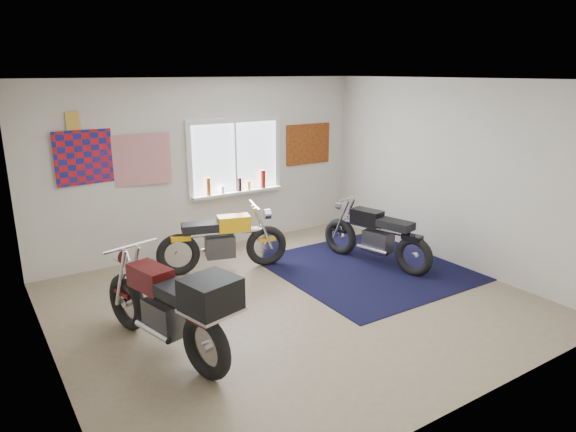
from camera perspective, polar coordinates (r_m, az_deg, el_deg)
ground at (r=6.50m, az=0.68°, el=-9.61°), size 5.50×5.50×0.00m
room_shell at (r=5.98m, az=0.73°, el=4.72°), size 5.50×5.50×5.50m
navy_rug at (r=7.64m, az=8.86°, el=-5.75°), size 2.52×2.62×0.01m
window_assembly at (r=8.37m, az=-5.88°, el=5.98°), size 1.66×0.17×1.26m
oil_bottles at (r=8.42m, az=-5.13°, el=3.68°), size 1.07×0.09×0.30m
flag_display at (r=7.51m, az=-22.82°, el=9.72°), size 1.60×0.10×1.17m
triumph_poster at (r=9.10m, az=2.25°, el=7.99°), size 0.90×0.03×0.70m
yellow_triumph at (r=7.42m, az=-7.28°, el=-2.93°), size 1.85×0.73×0.95m
black_chrome_bike at (r=7.69m, az=9.74°, el=-2.36°), size 0.68×1.85×0.96m
maroon_tourer at (r=5.27m, az=-12.83°, el=-9.89°), size 0.89×2.05×1.05m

